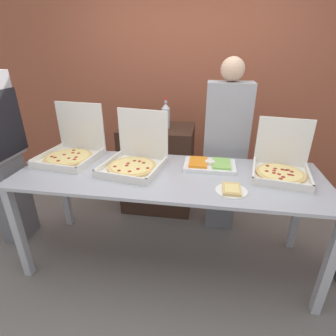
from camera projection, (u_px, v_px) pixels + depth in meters
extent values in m
plane|color=slate|center=(168.00, 258.00, 2.36)|extent=(16.00, 16.00, 0.00)
cube|color=#9E5138|center=(189.00, 77.00, 3.31)|extent=(10.00, 0.06, 2.80)
cube|color=#A8AAB2|center=(168.00, 175.00, 2.02)|extent=(2.35, 0.80, 0.02)
cube|color=#A8AAB2|center=(19.00, 234.00, 2.04)|extent=(0.06, 0.06, 0.82)
cube|color=#A8AAB2|center=(328.00, 268.00, 1.72)|extent=(0.06, 0.06, 0.82)
cube|color=#A8AAB2|center=(65.00, 190.00, 2.67)|extent=(0.06, 0.06, 0.82)
cube|color=#A8AAB2|center=(298.00, 209.00, 2.35)|extent=(0.06, 0.06, 0.82)
cube|color=silver|center=(132.00, 169.00, 2.07)|extent=(0.51, 0.51, 0.02)
cube|color=silver|center=(119.00, 177.00, 1.88)|extent=(0.43, 0.09, 0.04)
cube|color=silver|center=(109.00, 162.00, 2.12)|extent=(0.09, 0.43, 0.04)
cube|color=silver|center=(157.00, 169.00, 2.00)|extent=(0.09, 0.43, 0.04)
cube|color=silver|center=(143.00, 134.00, 2.17)|extent=(0.43, 0.09, 0.42)
cylinder|color=#DBB26B|center=(132.00, 167.00, 2.06)|extent=(0.38, 0.38, 0.02)
cylinder|color=#F4D67F|center=(132.00, 165.00, 2.06)|extent=(0.33, 0.33, 0.00)
cylinder|color=maroon|center=(148.00, 168.00, 2.01)|extent=(0.03, 0.03, 0.00)
cylinder|color=maroon|center=(144.00, 163.00, 2.10)|extent=(0.03, 0.03, 0.00)
cylinder|color=maroon|center=(139.00, 161.00, 2.13)|extent=(0.03, 0.03, 0.00)
cylinder|color=maroon|center=(135.00, 161.00, 2.14)|extent=(0.03, 0.03, 0.00)
cylinder|color=maroon|center=(128.00, 163.00, 2.09)|extent=(0.03, 0.03, 0.00)
cylinder|color=maroon|center=(127.00, 165.00, 2.05)|extent=(0.03, 0.03, 0.00)
cylinder|color=maroon|center=(115.00, 166.00, 2.03)|extent=(0.03, 0.03, 0.00)
cylinder|color=maroon|center=(119.00, 171.00, 1.97)|extent=(0.03, 0.03, 0.00)
cylinder|color=maroon|center=(130.00, 171.00, 1.95)|extent=(0.03, 0.03, 0.00)
cylinder|color=maroon|center=(138.00, 169.00, 1.99)|extent=(0.03, 0.03, 0.00)
cube|color=silver|center=(280.00, 176.00, 1.96)|extent=(0.46, 0.46, 0.02)
cube|color=silver|center=(282.00, 184.00, 1.78)|extent=(0.40, 0.08, 0.04)
cube|color=silver|center=(254.00, 169.00, 2.00)|extent=(0.08, 0.40, 0.04)
cube|color=silver|center=(309.00, 176.00, 1.89)|extent=(0.08, 0.40, 0.04)
cube|color=silver|center=(283.00, 142.00, 2.05)|extent=(0.40, 0.08, 0.38)
cylinder|color=#DBB26B|center=(280.00, 174.00, 1.95)|extent=(0.35, 0.35, 0.02)
cylinder|color=#F4D67F|center=(281.00, 172.00, 1.94)|extent=(0.30, 0.30, 0.00)
cylinder|color=maroon|center=(292.00, 172.00, 1.95)|extent=(0.03, 0.03, 0.00)
cylinder|color=maroon|center=(288.00, 170.00, 1.97)|extent=(0.03, 0.03, 0.00)
cylinder|color=maroon|center=(286.00, 170.00, 1.97)|extent=(0.03, 0.03, 0.00)
cylinder|color=maroon|center=(282.00, 169.00, 1.98)|extent=(0.03, 0.03, 0.00)
cylinder|color=maroon|center=(275.00, 169.00, 2.00)|extent=(0.03, 0.03, 0.00)
cylinder|color=maroon|center=(267.00, 166.00, 2.05)|extent=(0.03, 0.03, 0.00)
cylinder|color=maroon|center=(274.00, 171.00, 1.97)|extent=(0.03, 0.03, 0.00)
cylinder|color=maroon|center=(267.00, 171.00, 1.96)|extent=(0.03, 0.03, 0.00)
cylinder|color=maroon|center=(274.00, 173.00, 1.93)|extent=(0.03, 0.03, 0.00)
cylinder|color=maroon|center=(279.00, 174.00, 1.91)|extent=(0.03, 0.03, 0.00)
cylinder|color=maroon|center=(281.00, 179.00, 1.84)|extent=(0.03, 0.03, 0.00)
cylinder|color=maroon|center=(283.00, 177.00, 1.87)|extent=(0.03, 0.03, 0.00)
cylinder|color=maroon|center=(289.00, 175.00, 1.90)|extent=(0.03, 0.03, 0.00)
cylinder|color=maroon|center=(292.00, 175.00, 1.90)|extent=(0.03, 0.03, 0.00)
cube|color=silver|center=(69.00, 159.00, 2.25)|extent=(0.50, 0.50, 0.02)
cube|color=silver|center=(52.00, 166.00, 2.04)|extent=(0.45, 0.07, 0.04)
cube|color=silver|center=(47.00, 154.00, 2.29)|extent=(0.07, 0.45, 0.04)
cube|color=silver|center=(91.00, 159.00, 2.18)|extent=(0.07, 0.45, 0.04)
cube|color=silver|center=(81.00, 127.00, 2.36)|extent=(0.45, 0.07, 0.43)
cylinder|color=#DBB26B|center=(69.00, 157.00, 2.24)|extent=(0.40, 0.40, 0.02)
cylinder|color=#F4D67F|center=(68.00, 156.00, 2.23)|extent=(0.34, 0.34, 0.00)
cylinder|color=maroon|center=(76.00, 157.00, 2.21)|extent=(0.03, 0.03, 0.00)
cylinder|color=maroon|center=(78.00, 153.00, 2.29)|extent=(0.03, 0.03, 0.00)
cylinder|color=maroon|center=(73.00, 153.00, 2.30)|extent=(0.03, 0.03, 0.00)
cylinder|color=maroon|center=(74.00, 150.00, 2.36)|extent=(0.03, 0.03, 0.00)
cylinder|color=maroon|center=(64.00, 155.00, 2.26)|extent=(0.03, 0.03, 0.00)
cylinder|color=maroon|center=(52.00, 157.00, 2.22)|extent=(0.03, 0.03, 0.00)
cylinder|color=maroon|center=(55.00, 157.00, 2.20)|extent=(0.03, 0.03, 0.00)
cylinder|color=maroon|center=(58.00, 161.00, 2.14)|extent=(0.03, 0.03, 0.00)
cylinder|color=maroon|center=(69.00, 158.00, 2.19)|extent=(0.03, 0.03, 0.00)
cylinder|color=maroon|center=(74.00, 159.00, 2.16)|extent=(0.03, 0.03, 0.00)
cylinder|color=white|center=(231.00, 191.00, 1.77)|extent=(0.21, 0.21, 0.01)
cube|color=#DBB26B|center=(232.00, 189.00, 1.76)|extent=(0.12, 0.17, 0.02)
cube|color=#F4D67F|center=(232.00, 188.00, 1.75)|extent=(0.09, 0.12, 0.01)
cube|color=white|center=(210.00, 165.00, 2.12)|extent=(0.41, 0.26, 0.03)
cube|color=orange|center=(198.00, 162.00, 2.12)|extent=(0.14, 0.21, 0.02)
cube|color=#8CC65B|center=(221.00, 164.00, 2.10)|extent=(0.14, 0.21, 0.02)
cylinder|color=white|center=(210.00, 162.00, 2.11)|extent=(0.08, 0.08, 0.02)
cube|color=#382319|center=(158.00, 168.00, 2.99)|extent=(0.77, 0.54, 0.96)
cylinder|color=#B7BCC1|center=(166.00, 118.00, 2.71)|extent=(0.09, 0.09, 0.21)
cone|color=#B7BCC1|center=(166.00, 106.00, 2.65)|extent=(0.09, 0.09, 0.05)
cylinder|color=#B7BCC1|center=(166.00, 101.00, 2.63)|extent=(0.03, 0.03, 0.04)
cylinder|color=red|center=(166.00, 99.00, 2.62)|extent=(0.03, 0.03, 0.01)
cylinder|color=silver|center=(157.00, 125.00, 2.62)|extent=(0.07, 0.07, 0.12)
cylinder|color=silver|center=(157.00, 119.00, 2.59)|extent=(0.06, 0.06, 0.00)
cube|color=slate|center=(221.00, 191.00, 2.68)|extent=(0.28, 0.20, 0.80)
cube|color=#99999E|center=(228.00, 120.00, 2.37)|extent=(0.40, 0.22, 0.67)
sphere|color=#D8AD8C|center=(233.00, 69.00, 2.19)|extent=(0.20, 0.20, 0.20)
cube|color=slate|center=(13.00, 199.00, 2.49)|extent=(0.20, 0.28, 0.85)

